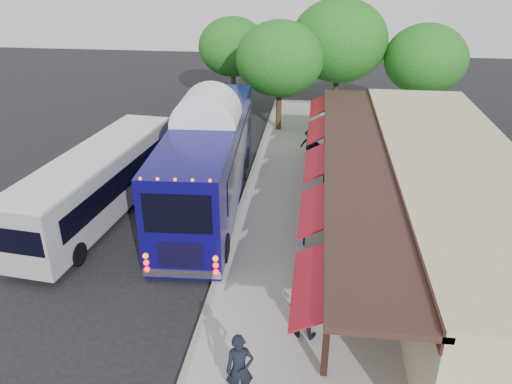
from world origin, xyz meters
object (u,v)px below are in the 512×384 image
at_px(coach_bus, 209,156).
at_px(ped_d, 310,144).
at_px(ped_a, 240,369).
at_px(ped_c, 314,150).
at_px(city_bus, 99,181).
at_px(ped_b, 303,309).
at_px(sign_board, 304,230).

height_order(coach_bus, ped_d, coach_bus).
distance_m(ped_a, ped_c, 16.13).
distance_m(city_bus, ped_c, 11.32).
bearing_deg(coach_bus, ped_d, 48.81).
bearing_deg(ped_d, coach_bus, 70.99).
bearing_deg(ped_d, ped_b, 109.74).
xyz_separation_m(ped_b, ped_c, (0.07, 13.48, -0.11)).
distance_m(ped_d, sign_board, 9.20).
xyz_separation_m(city_bus, ped_c, (9.07, 6.73, -0.69)).
bearing_deg(coach_bus, ped_a, -77.68).
bearing_deg(sign_board, ped_b, -64.97).
xyz_separation_m(coach_bus, ped_c, (4.65, 4.85, -1.33)).
bearing_deg(ped_c, ped_d, -102.76).
relative_size(city_bus, ped_a, 5.70).
distance_m(city_bus, ped_b, 11.26).
bearing_deg(ped_a, sign_board, 66.93).
xyz_separation_m(ped_b, ped_d, (-0.21, 14.24, -0.06)).
distance_m(city_bus, sign_board, 9.06).
xyz_separation_m(ped_a, sign_board, (1.31, 7.62, -0.30)).
xyz_separation_m(ped_b, sign_board, (-0.14, 5.04, -0.21)).
bearing_deg(coach_bus, sign_board, -42.26).
relative_size(coach_bus, ped_a, 6.82).
xyz_separation_m(ped_c, ped_d, (-0.28, 0.76, 0.06)).
height_order(city_bus, ped_a, city_bus).
relative_size(coach_bus, sign_board, 13.31).
bearing_deg(ped_c, ped_a, 51.41).
bearing_deg(city_bus, ped_d, 46.44).
bearing_deg(sign_board, city_bus, -167.43).
height_order(ped_a, ped_b, ped_a).
bearing_deg(ped_a, coach_bus, 92.29).
distance_m(ped_b, ped_c, 13.48).
height_order(ped_a, ped_c, ped_a).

